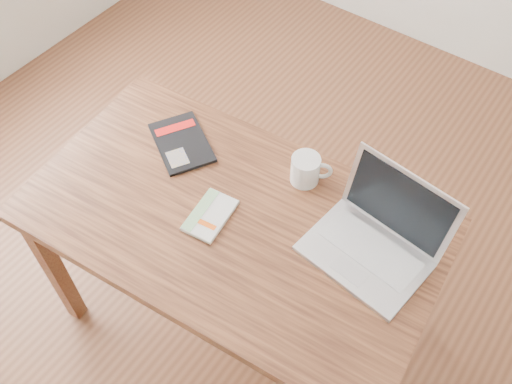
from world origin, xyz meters
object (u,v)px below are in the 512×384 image
Objects in this scene: white_guidebook at (210,215)px; coffee_mug at (306,169)px; desk at (233,232)px; black_guidebook at (182,143)px; laptop at (377,237)px.

coffee_mug is at bearing 54.59° from white_guidebook.
coffee_mug reaches higher than white_guidebook.
coffee_mug is (0.16, 0.30, 0.05)m from white_guidebook.
black_guidebook reaches higher than desk.
black_guidebook is at bearing -171.52° from laptop.
white_guidebook reaches higher than desk.
laptop is (0.47, 0.20, 0.05)m from white_guidebook.
laptop is (0.41, 0.16, 0.14)m from desk.
white_guidebook is 0.51m from laptop.
coffee_mug is (-0.31, 0.10, 0.00)m from laptop.
coffee_mug reaches higher than black_guidebook.
black_guidebook is 0.45m from coffee_mug.
desk is 3.57× the size of laptop.
white_guidebook is 0.34m from coffee_mug.
desk is 7.15× the size of white_guidebook.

